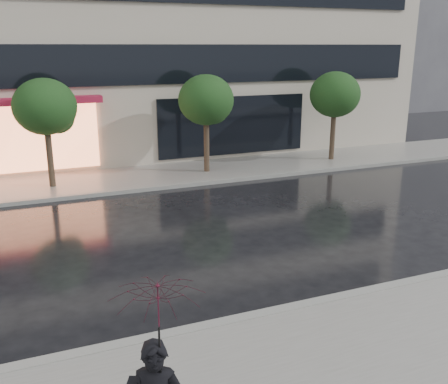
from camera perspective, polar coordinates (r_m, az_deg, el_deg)
ground at (r=10.68m, az=1.61°, el=-11.82°), size 120.00×120.00×0.00m
sidewalk_far at (r=19.87m, az=-10.37°, el=1.58°), size 60.00×3.50×0.12m
curb_near at (r=9.85m, az=4.03°, el=-13.98°), size 60.00×0.25×0.14m
curb_far at (r=18.21m, az=-9.21°, el=0.31°), size 60.00×0.25×0.14m
bg_building_right at (r=47.31m, az=17.99°, el=19.21°), size 12.00×12.00×16.00m
tree_mid_west at (r=18.77m, az=-19.58°, el=8.96°), size 2.20×2.20×3.99m
tree_mid_east at (r=19.97m, az=-1.92°, el=10.27°), size 2.20×2.20×3.99m
tree_far_east at (r=22.75m, az=12.65°, el=10.64°), size 2.20×2.20×3.99m
pedestrian_with_umbrella at (r=5.80m, az=-7.57°, el=-17.89°), size 1.35×1.36×2.55m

